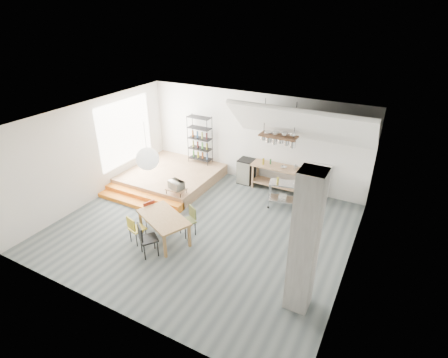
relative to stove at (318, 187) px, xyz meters
The scene contains 26 objects.
floor 4.05m from the stove, 128.38° to the right, with size 8.00×8.00×0.00m, color #4A5355.
wall_back 2.76m from the stove, behind, with size 8.00×0.04×3.20m, color silver.
wall_left 7.31m from the stove, 154.10° to the right, with size 0.04×7.00×3.20m, color silver.
wall_right 3.67m from the stove, 64.58° to the right, with size 0.04×7.00×3.20m, color silver.
ceiling 4.86m from the stove, 128.38° to the right, with size 8.00×7.00×0.02m, color white.
slope_ceiling 2.20m from the stove, 159.90° to the right, with size 4.40×1.80×0.15m, color white.
window_pane 6.82m from the stove, 165.66° to the right, with size 0.02×2.50×2.20m, color white.
platform 5.14m from the stove, 166.98° to the right, with size 3.00×3.00×0.40m, color #98724C.
step_lower 5.90m from the stove, 148.15° to the right, with size 3.00×0.35×0.13m, color orange.
step_upper 5.72m from the stove, 151.14° to the right, with size 3.00×0.35×0.27m, color orange.
concrete_column 4.86m from the stove, 80.25° to the right, with size 0.50×0.50×3.20m, color slate.
kitchen_counter 1.41m from the stove, behind, with size 1.80×0.60×0.91m.
stove is the anchor object (origin of this frame).
pot_rack 2.04m from the stove, behind, with size 1.20×0.50×1.43m.
wire_shelving 4.58m from the stove, behind, with size 0.88×0.38×1.80m.
microwave_shelf 4.58m from the stove, 148.33° to the right, with size 0.60×0.40×0.16m.
paper_lantern 5.59m from the stove, 133.45° to the right, with size 0.60×0.60×0.60m, color white.
dining_table 5.16m from the stove, 127.14° to the right, with size 1.75×1.42×0.73m.
chair_mustard 5.90m from the stove, 128.75° to the right, with size 0.46×0.46×0.82m.
chair_black 5.79m from the stove, 122.53° to the right, with size 0.60×0.60×0.93m.
chair_olive 4.44m from the stove, 126.62° to the right, with size 0.52×0.52×0.84m.
chair_red 5.44m from the stove, 136.84° to the right, with size 0.48×0.48×0.80m.
rolling_cart 1.30m from the stove, 131.48° to the right, with size 0.95×0.67×0.86m.
mini_fridge 2.59m from the stove, behind, with size 0.52×0.52×0.89m, color black.
microwave 4.59m from the stove, 148.33° to the right, with size 0.49×0.33×0.27m, color beige.
bowl 1.28m from the stove, behind, with size 0.21×0.21×0.05m, color silver.
Camera 1 is at (4.50, -7.12, 5.82)m, focal length 28.00 mm.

